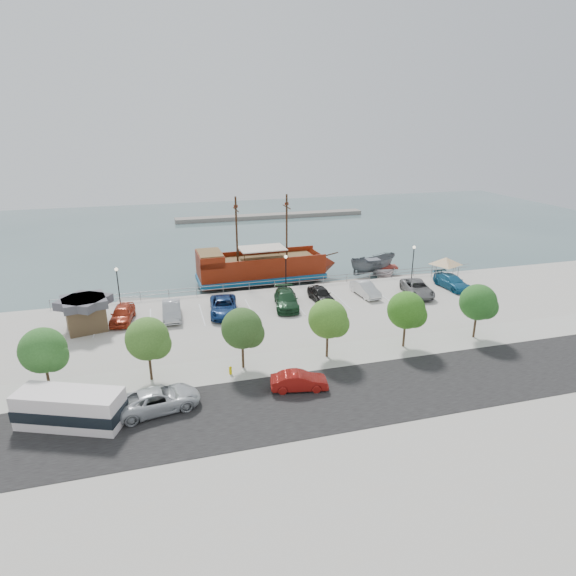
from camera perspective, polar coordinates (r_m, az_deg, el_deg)
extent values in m
plane|color=#40595B|center=(49.58, 1.74, -3.91)|extent=(160.00, 160.00, 0.00)
cube|color=#B6AD9F|center=(32.49, 13.26, -17.28)|extent=(100.00, 58.00, 1.20)
cube|color=black|center=(35.82, 9.49, -12.07)|extent=(100.00, 8.00, 0.04)
cube|color=#B5B1A3|center=(40.61, 5.95, -7.91)|extent=(100.00, 4.00, 0.05)
cylinder|color=gray|center=(55.91, -0.60, 0.96)|extent=(50.00, 0.06, 0.06)
cylinder|color=gray|center=(56.04, -0.60, 0.57)|extent=(50.00, 0.06, 0.06)
cube|color=gray|center=(103.09, -2.01, 8.53)|extent=(40.00, 3.00, 0.80)
cube|color=maroon|center=(60.40, -3.23, 2.22)|extent=(15.69, 5.38, 2.52)
cube|color=#0E5182|center=(60.65, -3.22, 1.47)|extent=(15.99, 5.68, 0.58)
cone|color=maroon|center=(62.94, 4.33, 2.89)|extent=(3.26, 4.76, 4.66)
cube|color=maroon|center=(58.70, -9.25, 3.47)|extent=(3.07, 4.95, 1.36)
cube|color=brown|center=(58.52, -9.29, 4.15)|extent=(2.87, 4.55, 0.12)
cube|color=brown|center=(60.15, -2.81, 3.45)|extent=(12.76, 4.70, 0.15)
cube|color=maroon|center=(62.14, -3.80, 4.23)|extent=(15.53, 0.72, 0.68)
cube|color=maroon|center=(57.78, -2.69, 3.10)|extent=(15.53, 0.72, 0.68)
cylinder|color=#382111|center=(59.99, -0.16, 7.30)|extent=(0.24, 0.24, 7.96)
cylinder|color=#382111|center=(58.46, -6.11, 6.88)|extent=(0.24, 0.24, 7.96)
cylinder|color=#382111|center=(59.53, -0.16, 9.59)|extent=(0.23, 2.92, 0.14)
cylinder|color=#382111|center=(58.00, -6.20, 9.22)|extent=(0.23, 2.92, 0.14)
cube|color=beige|center=(59.71, -3.10, 4.73)|extent=(5.75, 3.88, 0.12)
cylinder|color=#382111|center=(62.87, 4.93, 3.96)|extent=(2.42, 0.24, 0.57)
imported|color=#595D62|center=(64.55, 9.98, 2.54)|extent=(6.80, 3.18, 2.54)
imported|color=beige|center=(65.23, 11.04, 2.12)|extent=(6.05, 7.57, 1.40)
cube|color=gray|center=(56.15, -16.17, -1.65)|extent=(7.24, 3.84, 0.40)
cube|color=gray|center=(60.29, 6.79, 0.45)|extent=(7.51, 2.50, 0.42)
cube|color=gray|center=(63.92, 13.93, 1.09)|extent=(7.47, 2.87, 0.42)
cube|color=brown|center=(48.57, -22.82, -3.17)|extent=(3.96, 3.96, 2.42)
cube|color=#43424A|center=(48.07, -23.05, -1.53)|extent=(4.49, 4.49, 0.77)
cylinder|color=slate|center=(62.19, 16.70, 2.15)|extent=(0.09, 0.09, 2.16)
cylinder|color=slate|center=(62.69, 19.00, 2.04)|extent=(0.09, 0.09, 2.16)
cylinder|color=slate|center=(59.79, 17.08, 1.44)|extent=(0.09, 0.09, 2.16)
cylinder|color=slate|center=(60.31, 19.47, 1.33)|extent=(0.09, 0.09, 2.16)
pyramid|color=silver|center=(60.71, 18.25, 3.47)|extent=(5.39, 5.39, 0.88)
imported|color=silver|center=(34.21, -15.12, -12.64)|extent=(5.97, 3.57, 1.55)
imported|color=maroon|center=(35.36, 1.33, -10.96)|extent=(4.32, 2.15, 1.36)
cube|color=white|center=(34.35, -24.43, -12.88)|extent=(7.00, 4.62, 2.37)
cube|color=black|center=(34.42, -24.39, -13.08)|extent=(7.12, 4.75, 0.76)
cylinder|color=#DDC600|center=(37.69, -6.83, -9.76)|extent=(0.22, 0.22, 0.56)
sphere|color=#DDC600|center=(37.55, -6.85, -9.37)|extent=(0.24, 0.24, 0.24)
cylinder|color=black|center=(52.84, -19.44, -0.07)|extent=(0.12, 0.12, 4.00)
sphere|color=#FFF2CC|center=(52.22, -19.69, 2.10)|extent=(0.36, 0.36, 0.36)
cylinder|color=black|center=(54.39, -0.25, 1.59)|extent=(0.12, 0.12, 4.00)
sphere|color=#FFF2CC|center=(53.80, -0.26, 3.73)|extent=(0.36, 0.36, 0.36)
cylinder|color=black|center=(60.42, 14.57, 2.77)|extent=(0.12, 0.12, 4.00)
sphere|color=#FFF2CC|center=(59.88, 14.73, 4.69)|extent=(0.36, 0.36, 0.36)
cylinder|color=#473321|center=(38.66, -26.54, -9.67)|extent=(0.20, 0.20, 2.20)
sphere|color=#295A21|center=(37.68, -27.05, -6.59)|extent=(3.20, 3.20, 3.20)
sphere|color=#295A21|center=(37.45, -26.14, -7.27)|extent=(2.20, 2.20, 2.20)
cylinder|color=#473321|center=(37.77, -16.00, -8.96)|extent=(0.20, 0.20, 2.20)
sphere|color=#3A6422|center=(36.77, -16.32, -5.79)|extent=(3.20, 3.20, 3.20)
sphere|color=#3A6422|center=(36.64, -15.33, -6.47)|extent=(2.20, 2.20, 2.20)
cylinder|color=#473321|center=(38.16, -5.37, -7.93)|extent=(0.20, 0.20, 2.20)
sphere|color=#2B4A1D|center=(37.17, -5.48, -4.77)|extent=(3.20, 3.20, 3.20)
sphere|color=#2B4A1D|center=(37.16, -4.46, -5.42)|extent=(2.20, 2.20, 2.20)
cylinder|color=#473321|center=(39.80, 4.66, -6.71)|extent=(0.20, 0.20, 2.20)
sphere|color=#3E7020|center=(38.85, 4.75, -3.65)|extent=(3.20, 3.20, 3.20)
sphere|color=#3E7020|center=(38.95, 5.71, -4.26)|extent=(2.20, 2.20, 2.20)
cylinder|color=#473321|center=(42.54, 13.59, -5.44)|extent=(0.20, 0.20, 2.20)
sphere|color=#2C6118|center=(41.66, 13.84, -2.56)|extent=(3.20, 3.20, 3.20)
sphere|color=#2C6118|center=(41.85, 14.71, -3.13)|extent=(2.20, 2.20, 2.20)
cylinder|color=#473321|center=(46.19, 21.25, -4.24)|extent=(0.20, 0.20, 2.20)
sphere|color=#23551D|center=(45.38, 21.60, -1.57)|extent=(3.20, 3.20, 3.20)
sphere|color=#23551D|center=(45.65, 22.36, -2.09)|extent=(2.20, 2.20, 2.20)
imported|color=#AD341B|center=(49.20, -19.04, -2.91)|extent=(2.59, 5.01, 1.63)
imported|color=#AAABB0|center=(48.73, -13.62, -2.59)|extent=(1.86, 4.98, 1.62)
imported|color=navy|center=(48.78, -7.64, -2.18)|extent=(3.32, 6.11, 1.63)
imported|color=#193C21|center=(50.14, -0.21, -1.37)|extent=(3.28, 6.04, 1.66)
imported|color=black|center=(51.97, 3.91, -0.74)|extent=(2.09, 4.62, 1.54)
imported|color=silver|center=(54.13, 9.15, -0.13)|extent=(2.02, 4.76, 1.53)
imported|color=slate|center=(55.57, 15.07, -0.02)|extent=(3.67, 6.06, 1.57)
imported|color=#1D6590|center=(59.04, 18.84, 0.70)|extent=(2.54, 5.41, 1.53)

